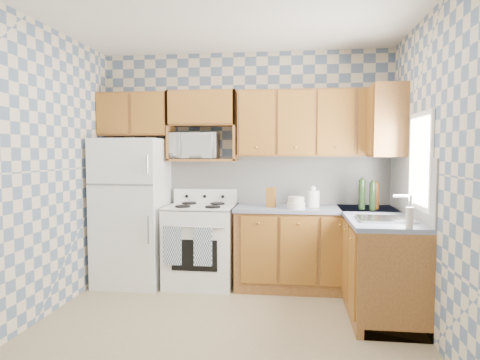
% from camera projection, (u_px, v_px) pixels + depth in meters
% --- Properties ---
extents(floor, '(3.40, 3.40, 0.00)m').
position_uv_depth(floor, '(223.00, 333.00, 3.61)').
color(floor, '#887655').
rests_on(floor, ground).
extents(back_wall, '(3.40, 0.02, 2.70)m').
position_uv_depth(back_wall, '(245.00, 167.00, 5.11)').
color(back_wall, slate).
rests_on(back_wall, ground).
extents(right_wall, '(0.02, 3.20, 2.70)m').
position_uv_depth(right_wall, '(439.00, 175.00, 3.31)').
color(right_wall, slate).
rests_on(right_wall, ground).
extents(backsplash_back, '(2.60, 0.02, 0.56)m').
position_uv_depth(backsplash_back, '(278.00, 180.00, 5.06)').
color(backsplash_back, white).
rests_on(backsplash_back, back_wall).
extents(backsplash_right, '(0.02, 1.60, 0.56)m').
position_uv_depth(backsplash_right, '(409.00, 186.00, 4.12)').
color(backsplash_right, white).
rests_on(backsplash_right, right_wall).
extents(refrigerator, '(0.75, 0.70, 1.68)m').
position_uv_depth(refrigerator, '(132.00, 211.00, 4.95)').
color(refrigerator, white).
rests_on(refrigerator, floor).
extents(stove_body, '(0.76, 0.65, 0.90)m').
position_uv_depth(stove_body, '(201.00, 246.00, 4.90)').
color(stove_body, white).
rests_on(stove_body, floor).
extents(cooktop, '(0.76, 0.65, 0.02)m').
position_uv_depth(cooktop, '(201.00, 207.00, 4.87)').
color(cooktop, silver).
rests_on(cooktop, stove_body).
extents(backguard, '(0.76, 0.08, 0.17)m').
position_uv_depth(backguard, '(205.00, 196.00, 5.14)').
color(backguard, white).
rests_on(backguard, cooktop).
extents(dish_towel_left, '(0.20, 0.02, 0.41)m').
position_uv_depth(dish_towel_left, '(172.00, 246.00, 4.59)').
color(dish_towel_left, navy).
rests_on(dish_towel_left, stove_body).
extents(dish_towel_right, '(0.20, 0.02, 0.41)m').
position_uv_depth(dish_towel_right, '(203.00, 247.00, 4.55)').
color(dish_towel_right, navy).
rests_on(dish_towel_right, stove_body).
extents(base_cabinets_back, '(1.75, 0.60, 0.88)m').
position_uv_depth(base_cabinets_back, '(315.00, 250.00, 4.77)').
color(base_cabinets_back, brown).
rests_on(base_cabinets_back, floor).
extents(base_cabinets_right, '(0.60, 1.60, 0.88)m').
position_uv_depth(base_cabinets_right, '(377.00, 263.00, 4.20)').
color(base_cabinets_right, brown).
rests_on(base_cabinets_right, floor).
extents(countertop_back, '(1.77, 0.63, 0.04)m').
position_uv_depth(countertop_back, '(315.00, 209.00, 4.73)').
color(countertop_back, slate).
rests_on(countertop_back, base_cabinets_back).
extents(countertop_right, '(0.63, 1.60, 0.04)m').
position_uv_depth(countertop_right, '(377.00, 217.00, 4.17)').
color(countertop_right, slate).
rests_on(countertop_right, base_cabinets_right).
extents(upper_cabinets_back, '(1.75, 0.33, 0.74)m').
position_uv_depth(upper_cabinets_back, '(316.00, 123.00, 4.81)').
color(upper_cabinets_back, brown).
rests_on(upper_cabinets_back, back_wall).
extents(upper_cabinets_fridge, '(0.82, 0.33, 0.50)m').
position_uv_depth(upper_cabinets_fridge, '(135.00, 115.00, 5.06)').
color(upper_cabinets_fridge, brown).
rests_on(upper_cabinets_fridge, back_wall).
extents(upper_cabinets_right, '(0.33, 0.70, 0.74)m').
position_uv_depth(upper_cabinets_right, '(384.00, 122.00, 4.54)').
color(upper_cabinets_right, brown).
rests_on(upper_cabinets_right, right_wall).
extents(microwave_shelf, '(0.80, 0.33, 0.03)m').
position_uv_depth(microwave_shelf, '(203.00, 160.00, 5.00)').
color(microwave_shelf, brown).
rests_on(microwave_shelf, back_wall).
extents(microwave, '(0.56, 0.38, 0.30)m').
position_uv_depth(microwave, '(195.00, 146.00, 5.02)').
color(microwave, white).
rests_on(microwave, microwave_shelf).
extents(sink, '(0.48, 0.40, 0.03)m').
position_uv_depth(sink, '(385.00, 220.00, 3.82)').
color(sink, '#B7B7BC').
rests_on(sink, countertop_right).
extents(window, '(0.02, 0.66, 0.86)m').
position_uv_depth(window, '(420.00, 161.00, 3.75)').
color(window, white).
rests_on(window, right_wall).
extents(bottle_0, '(0.07, 0.07, 0.32)m').
position_uv_depth(bottle_0, '(362.00, 195.00, 4.54)').
color(bottle_0, black).
rests_on(bottle_0, countertop_back).
extents(bottle_1, '(0.07, 0.07, 0.29)m').
position_uv_depth(bottle_1, '(373.00, 196.00, 4.47)').
color(bottle_1, black).
rests_on(bottle_1, countertop_back).
extents(bottle_2, '(0.07, 0.07, 0.27)m').
position_uv_depth(bottle_2, '(376.00, 196.00, 4.56)').
color(bottle_2, '#562B0D').
rests_on(bottle_2, countertop_back).
extents(knife_block, '(0.11, 0.11, 0.22)m').
position_uv_depth(knife_block, '(271.00, 197.00, 4.72)').
color(knife_block, brown).
rests_on(knife_block, countertop_back).
extents(electric_kettle, '(0.14, 0.14, 0.18)m').
position_uv_depth(electric_kettle, '(313.00, 199.00, 4.74)').
color(electric_kettle, white).
rests_on(electric_kettle, countertop_back).
extents(food_containers, '(0.20, 0.20, 0.13)m').
position_uv_depth(food_containers, '(296.00, 203.00, 4.59)').
color(food_containers, beige).
rests_on(food_containers, countertop_back).
extents(soap_bottle, '(0.06, 0.06, 0.17)m').
position_uv_depth(soap_bottle, '(410.00, 218.00, 3.41)').
color(soap_bottle, beige).
rests_on(soap_bottle, countertop_right).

